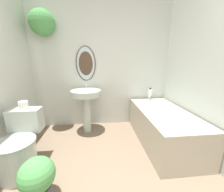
% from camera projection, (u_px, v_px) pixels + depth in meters
% --- Properties ---
extents(wall_back, '(2.77, 0.43, 2.40)m').
position_uv_depth(wall_back, '(93.00, 60.00, 2.66)').
color(wall_back, silver).
rests_on(wall_back, ground_plane).
extents(wall_right, '(0.06, 2.56, 2.40)m').
position_uv_depth(wall_right, '(218.00, 70.00, 1.67)').
color(wall_right, silver).
rests_on(wall_right, ground_plane).
extents(toilet, '(0.44, 0.63, 0.72)m').
position_uv_depth(toilet, '(19.00, 148.00, 1.63)').
color(toilet, '#B2BCB2').
rests_on(toilet, ground_plane).
extents(pedestal_sink, '(0.54, 0.54, 0.90)m').
position_uv_depth(pedestal_sink, '(86.00, 101.00, 2.51)').
color(pedestal_sink, '#B2BCB2').
rests_on(pedestal_sink, ground_plane).
extents(bathtub, '(0.73, 1.50, 0.62)m').
position_uv_depth(bathtub, '(163.00, 126.00, 2.25)').
color(bathtub, '#B2A893').
rests_on(bathtub, ground_plane).
extents(shampoo_bottle, '(0.08, 0.08, 0.16)m').
position_uv_depth(shampoo_bottle, '(150.00, 92.00, 2.80)').
color(shampoo_bottle, white).
rests_on(shampoo_bottle, bathtub).
extents(potted_plant, '(0.33, 0.33, 0.45)m').
position_uv_depth(potted_plant, '(38.00, 178.00, 1.28)').
color(potted_plant, '#47474C').
rests_on(potted_plant, ground_plane).
extents(toilet_paper_roll, '(0.11, 0.11, 0.10)m').
position_uv_depth(toilet_paper_roll, '(24.00, 105.00, 1.74)').
color(toilet_paper_roll, white).
rests_on(toilet_paper_roll, toilet).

